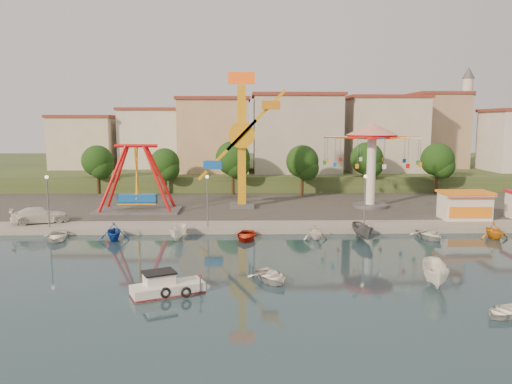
{
  "coord_description": "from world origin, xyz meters",
  "views": [
    {
      "loc": [
        -4.09,
        -36.86,
        11.1
      ],
      "look_at": [
        -3.07,
        14.0,
        4.0
      ],
      "focal_mm": 35.0,
      "sensor_mm": 36.0,
      "label": 1
    }
  ],
  "objects_px": {
    "cabin_motorboat": "(166,288)",
    "wave_swinger": "(372,146)",
    "pirate_ship_ride": "(137,180)",
    "kamikaze_tower": "(245,144)",
    "van": "(40,215)",
    "rowboat_a": "(271,276)",
    "skiff": "(436,274)"
  },
  "relations": [
    {
      "from": "kamikaze_tower",
      "to": "skiff",
      "type": "relative_size",
      "value": 3.79
    },
    {
      "from": "wave_swinger",
      "to": "pirate_ship_ride",
      "type": "bearing_deg",
      "value": -175.02
    },
    {
      "from": "pirate_ship_ride",
      "to": "kamikaze_tower",
      "type": "xyz_separation_m",
      "value": [
        12.72,
        2.39,
        4.07
      ]
    },
    {
      "from": "cabin_motorboat",
      "to": "wave_swinger",
      "type": "bearing_deg",
      "value": 30.2
    },
    {
      "from": "pirate_ship_ride",
      "to": "wave_swinger",
      "type": "distance_m",
      "value": 28.71
    },
    {
      "from": "rowboat_a",
      "to": "skiff",
      "type": "xyz_separation_m",
      "value": [
        11.22,
        -1.2,
        0.47
      ]
    },
    {
      "from": "pirate_ship_ride",
      "to": "skiff",
      "type": "xyz_separation_m",
      "value": [
        25.83,
        -25.91,
        -3.55
      ]
    },
    {
      "from": "kamikaze_tower",
      "to": "van",
      "type": "bearing_deg",
      "value": -157.52
    },
    {
      "from": "kamikaze_tower",
      "to": "rowboat_a",
      "type": "relative_size",
      "value": 4.56
    },
    {
      "from": "rowboat_a",
      "to": "van",
      "type": "bearing_deg",
      "value": 118.17
    },
    {
      "from": "van",
      "to": "rowboat_a",
      "type": "bearing_deg",
      "value": -150.71
    },
    {
      "from": "wave_swinger",
      "to": "rowboat_a",
      "type": "distance_m",
      "value": 31.45
    },
    {
      "from": "wave_swinger",
      "to": "rowboat_a",
      "type": "relative_size",
      "value": 3.21
    },
    {
      "from": "wave_swinger",
      "to": "skiff",
      "type": "relative_size",
      "value": 2.66
    },
    {
      "from": "pirate_ship_ride",
      "to": "wave_swinger",
      "type": "xyz_separation_m",
      "value": [
        28.35,
        2.47,
        3.8
      ]
    },
    {
      "from": "rowboat_a",
      "to": "wave_swinger",
      "type": "bearing_deg",
      "value": 39.08
    },
    {
      "from": "cabin_motorboat",
      "to": "van",
      "type": "distance_m",
      "value": 26.46
    },
    {
      "from": "kamikaze_tower",
      "to": "cabin_motorboat",
      "type": "distance_m",
      "value": 31.1
    },
    {
      "from": "wave_swinger",
      "to": "kamikaze_tower",
      "type": "bearing_deg",
      "value": -179.68
    },
    {
      "from": "rowboat_a",
      "to": "van",
      "type": "relative_size",
      "value": 0.63
    },
    {
      "from": "kamikaze_tower",
      "to": "rowboat_a",
      "type": "xyz_separation_m",
      "value": [
        1.89,
        -27.1,
        -8.09
      ]
    },
    {
      "from": "cabin_motorboat",
      "to": "rowboat_a",
      "type": "xyz_separation_m",
      "value": [
        7.0,
        2.52,
        -0.06
      ]
    },
    {
      "from": "cabin_motorboat",
      "to": "rowboat_a",
      "type": "bearing_deg",
      "value": -5.1
    },
    {
      "from": "skiff",
      "to": "pirate_ship_ride",
      "type": "bearing_deg",
      "value": 148.86
    },
    {
      "from": "wave_swinger",
      "to": "cabin_motorboat",
      "type": "distance_m",
      "value": 37.05
    },
    {
      "from": "rowboat_a",
      "to": "skiff",
      "type": "bearing_deg",
      "value": -30.23
    },
    {
      "from": "pirate_ship_ride",
      "to": "wave_swinger",
      "type": "relative_size",
      "value": 0.86
    },
    {
      "from": "pirate_ship_ride",
      "to": "kamikaze_tower",
      "type": "height_order",
      "value": "kamikaze_tower"
    },
    {
      "from": "rowboat_a",
      "to": "van",
      "type": "xyz_separation_m",
      "value": [
        -23.48,
        18.16,
        1.06
      ]
    },
    {
      "from": "kamikaze_tower",
      "to": "rowboat_a",
      "type": "bearing_deg",
      "value": -86.01
    },
    {
      "from": "van",
      "to": "kamikaze_tower",
      "type": "bearing_deg",
      "value": -90.51
    },
    {
      "from": "pirate_ship_ride",
      "to": "van",
      "type": "distance_m",
      "value": 11.41
    }
  ]
}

